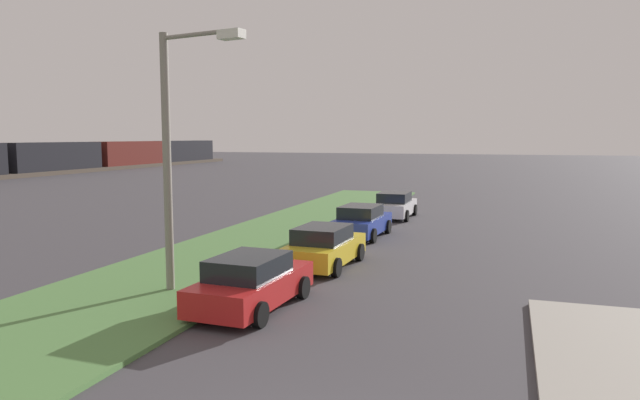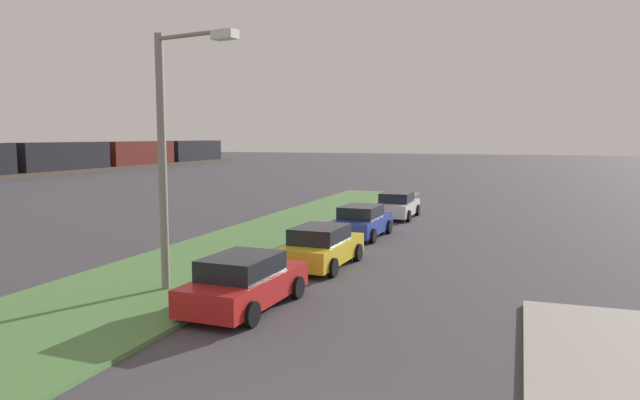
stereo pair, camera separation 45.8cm
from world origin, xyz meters
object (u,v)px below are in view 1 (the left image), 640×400
parked_car_yellow (324,247)px  parked_car_white (395,205)px  parked_car_red (251,282)px  streetlight (176,144)px  parked_car_blue (361,221)px

parked_car_yellow → parked_car_white: same height
parked_car_white → parked_car_red: bearing=179.5°
parked_car_yellow → parked_car_white: size_ratio=1.01×
parked_car_red → streetlight: 4.53m
parked_car_yellow → parked_car_blue: size_ratio=1.00×
parked_car_red → streetlight: bearing=79.5°
parked_car_white → parked_car_yellow: bearing=-179.6°
parked_car_blue → parked_car_red: bearing=-178.0°
parked_car_yellow → streetlight: (-4.79, 2.89, 3.67)m
parked_car_red → parked_car_white: same height
parked_car_red → parked_car_white: size_ratio=1.02×
parked_car_red → parked_car_yellow: size_ratio=1.00×
parked_car_white → streetlight: bearing=171.3°
parked_car_blue → parked_car_white: same height
parked_car_blue → streetlight: 12.05m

